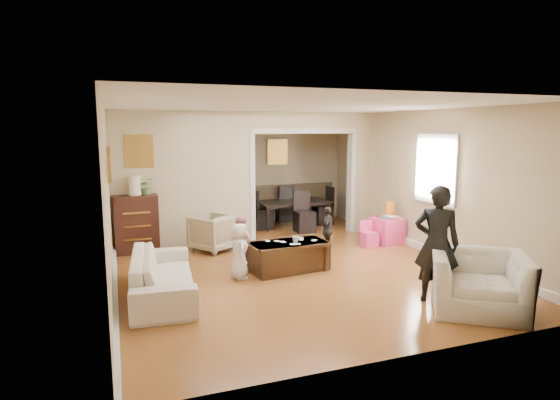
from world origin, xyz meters
name	(u,v)px	position (x,y,z in m)	size (l,w,h in m)	color
floor	(284,262)	(0.00, 0.00, 0.00)	(7.00, 7.00, 0.00)	#A9622B
partition_left	(185,179)	(-1.38, 1.80, 1.30)	(2.75, 0.18, 2.60)	#C5B490
partition_right	(361,173)	(2.48, 1.80, 1.30)	(0.55, 0.18, 2.60)	#C5B490
partition_header	(304,121)	(1.10, 1.80, 2.42)	(2.22, 0.18, 0.35)	#C5B490
window_pane	(436,169)	(2.73, -0.40, 1.55)	(0.03, 0.95, 1.10)	white
framed_art_partition	(139,151)	(-2.20, 1.70, 1.85)	(0.45, 0.03, 0.55)	brown
framed_art_sofa_wall	(109,164)	(-2.71, -0.60, 1.80)	(0.03, 0.55, 0.40)	brown
framed_art_alcove	(277,152)	(1.10, 3.44, 1.70)	(0.45, 0.03, 0.55)	brown
sofa	(163,275)	(-2.10, -0.93, 0.30)	(2.04, 0.80, 0.60)	beige
armchair_back	(213,233)	(-0.96, 1.22, 0.33)	(0.71, 0.73, 0.67)	tan
armchair_front	(479,282)	(1.55, -2.80, 0.37)	(1.13, 0.99, 0.73)	beige
dresser	(137,224)	(-2.31, 1.56, 0.53)	(0.77, 0.43, 1.06)	#34140F
table_lamp	(135,185)	(-2.31, 1.56, 1.24)	(0.22, 0.22, 0.36)	#F1E5C4
potted_plant	(146,186)	(-2.11, 1.56, 1.22)	(0.28, 0.24, 0.31)	#4B7333
coffee_table	(288,256)	(-0.08, -0.43, 0.23)	(1.23, 0.61, 0.46)	#392412
coffee_cup	(295,239)	(0.02, -0.48, 0.51)	(0.11, 0.11, 0.10)	silver
play_table	(387,231)	(2.39, 0.58, 0.25)	(0.53, 0.53, 0.51)	#FC428E
cereal_box	(390,209)	(2.51, 0.68, 0.66)	(0.20, 0.07, 0.30)	yellow
cyan_cup	(384,217)	(2.29, 0.53, 0.55)	(0.08, 0.08, 0.08)	#24A5B6
toy_block	(379,216)	(2.27, 0.70, 0.53)	(0.08, 0.06, 0.05)	#B62A16
play_bowl	(393,218)	(2.44, 0.46, 0.53)	(0.22, 0.22, 0.06)	white
dining_table	(294,214)	(1.25, 2.71, 0.29)	(1.67, 0.93, 0.59)	black
adult_person	(437,244)	(1.25, -2.35, 0.78)	(0.57, 0.37, 1.56)	black
child_kneel_a	(239,251)	(-0.93, -0.58, 0.43)	(0.42, 0.27, 0.85)	silver
child_kneel_b	(241,243)	(-0.78, -0.13, 0.44)	(0.43, 0.33, 0.88)	pink
child_toddler	(327,230)	(0.97, 0.32, 0.43)	(0.50, 0.21, 0.86)	black
craft_papers	(292,241)	(-0.01, -0.39, 0.46)	(0.83, 0.45, 0.00)	white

